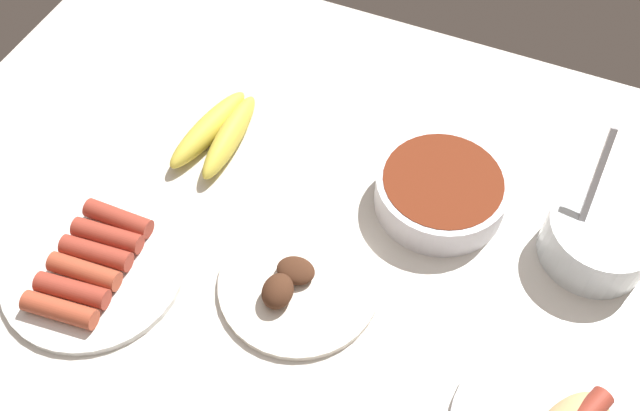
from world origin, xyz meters
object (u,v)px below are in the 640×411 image
at_px(bowl_chili, 441,190).
at_px(plate_sausages, 93,266).
at_px(bowl_coleslaw, 598,238).
at_px(banana_bunch, 219,132).
at_px(plate_grilled_meat, 297,283).

height_order(bowl_chili, plate_sausages, bowl_chili).
xyz_separation_m(plate_sausages, bowl_coleslaw, (-0.56, -0.27, 0.02)).
xyz_separation_m(bowl_chili, banana_bunch, (0.32, 0.02, -0.01)).
distance_m(banana_bunch, plate_sausages, 0.25).
bearing_deg(banana_bunch, plate_grilled_meat, 139.23).
height_order(plate_grilled_meat, bowl_coleslaw, bowl_coleslaw).
relative_size(plate_grilled_meat, bowl_chili, 1.15).
height_order(bowl_chili, bowl_coleslaw, bowl_coleslaw).
bearing_deg(banana_bunch, plate_sausages, 80.37).
height_order(bowl_chili, banana_bunch, bowl_chili).
bearing_deg(bowl_chili, banana_bunch, 3.69).
height_order(plate_grilled_meat, plate_sausages, plate_grilled_meat).
xyz_separation_m(plate_grilled_meat, plate_sausages, (0.24, 0.08, 0.00)).
relative_size(plate_sausages, bowl_coleslaw, 1.40).
bearing_deg(banana_bunch, bowl_coleslaw, -177.64).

